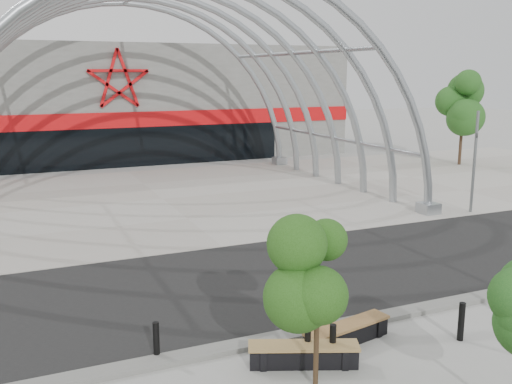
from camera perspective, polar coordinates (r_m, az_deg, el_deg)
ground at (r=14.46m, az=6.50°, el=-13.19°), size 140.00×140.00×0.00m
road at (r=17.33m, az=0.67°, el=-8.73°), size 140.00×7.00×0.02m
forecourt at (r=28.27m, az=-9.33°, el=-0.72°), size 60.00×17.00×0.04m
kerb at (r=14.24m, az=7.02°, el=-13.35°), size 60.00×0.50×0.12m
arena_building at (r=45.29m, az=-15.20°, el=8.79°), size 34.00×15.24×8.00m
vault_canopy at (r=28.27m, az=-9.33°, el=-0.73°), size 20.80×15.80×20.36m
signal_pole at (r=26.63m, az=21.01°, el=2.97°), size 0.34×0.62×4.50m
street_tree_0 at (r=11.00m, az=6.21°, el=-8.39°), size 1.41×1.41×3.21m
bench_0 at (r=12.59m, az=4.77°, el=-15.96°), size 2.36×1.37×0.49m
bench_1 at (r=13.62m, az=9.10°, el=-13.83°), size 2.34×0.95×0.48m
bollard_0 at (r=12.89m, az=-9.94°, el=-14.45°), size 0.14×0.14×0.85m
bollard_1 at (r=12.66m, az=5.18°, el=-14.84°), size 0.14×0.14×0.85m
bollard_2 at (r=12.65m, az=7.67°, el=-14.84°), size 0.14×0.14×0.89m
bollard_3 at (r=14.32m, az=19.84°, el=-12.09°), size 0.15×0.15×0.92m
bg_tree_1 at (r=40.32m, az=20.06°, el=8.52°), size 2.70×2.70×5.91m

